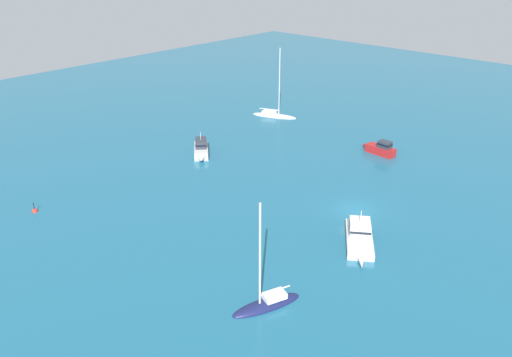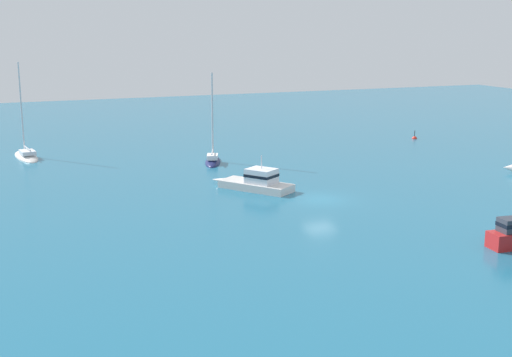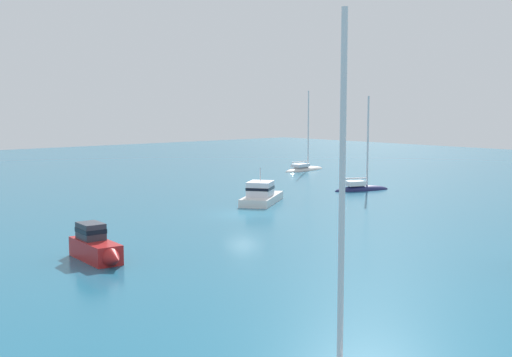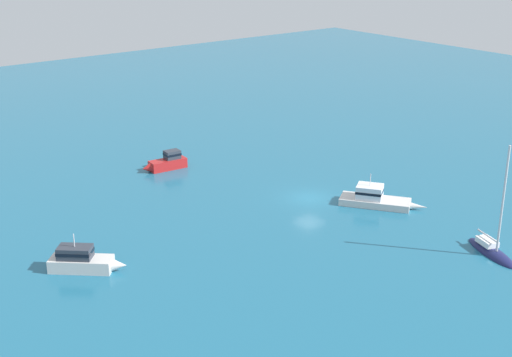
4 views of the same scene
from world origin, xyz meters
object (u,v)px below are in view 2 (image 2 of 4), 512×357
object	(u,v)px
channel_buoy	(414,139)
motor_cruiser	(257,182)
yacht	(213,160)
yacht_1	(26,156)

from	to	relation	value
channel_buoy	motor_cruiser	bearing A→B (deg)	-57.60
yacht	channel_buoy	xyz separation A→B (m)	(-5.03, 27.68, -0.19)
motor_cruiser	channel_buoy	world-z (taller)	motor_cruiser
motor_cruiser	yacht	bearing A→B (deg)	-35.89
yacht	yacht_1	distance (m)	20.04
yacht_1	channel_buoy	size ratio (longest dim) A/B	7.84
yacht_1	channel_buoy	world-z (taller)	yacht_1
yacht_1	channel_buoy	xyz separation A→B (m)	(4.78, 45.15, -0.12)
yacht_1	yacht	bearing A→B (deg)	-126.79
yacht	yacht_1	xyz separation A→B (m)	(-9.81, -17.48, -0.07)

